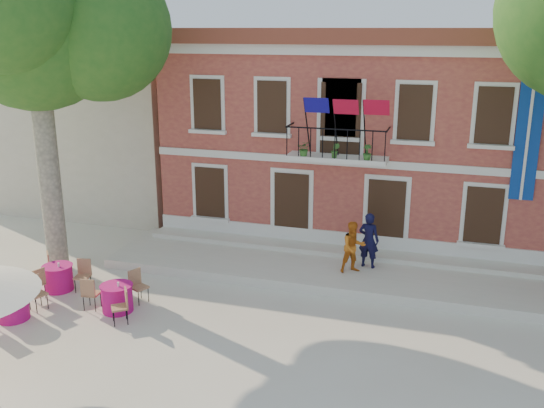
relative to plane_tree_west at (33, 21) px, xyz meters
The scene contains 10 objects.
ground 10.21m from the plane_tree_west, 19.14° to the right, with size 90.00×90.00×0.00m, color beige.
main_building 12.07m from the plane_tree_west, 42.97° to the left, with size 13.50×9.59×7.50m.
neighbor_west 10.35m from the plane_tree_west, 109.68° to the left, with size 9.40×9.40×6.40m.
terrace 11.46m from the plane_tree_west, 14.72° to the left, with size 14.00×3.40×0.30m, color silver.
plane_tree_west is the anchor object (origin of this frame).
pedestrian_navy 11.86m from the plane_tree_west, 14.15° to the left, with size 0.64×0.42×1.76m, color black.
pedestrian_orange 11.49m from the plane_tree_west, 11.47° to the left, with size 0.78×0.61×1.60m, color orange.
cafe_table_0 8.29m from the plane_tree_west, 31.51° to the right, with size 1.71×1.86×0.95m.
cafe_table_1 8.06m from the plane_tree_west, 73.23° to the right, with size 1.09×1.94×0.95m.
cafe_table_3 7.45m from the plane_tree_west, 53.73° to the right, with size 1.78×1.84×0.95m.
Camera 1 is at (5.64, -13.15, 7.52)m, focal length 40.00 mm.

